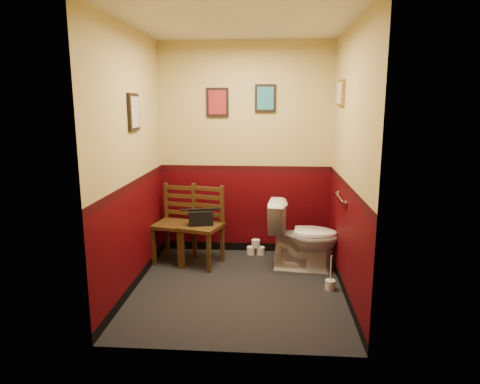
# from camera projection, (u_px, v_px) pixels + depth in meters

# --- Properties ---
(floor) EXTENTS (2.20, 2.40, 0.00)m
(floor) POSITION_uv_depth(u_px,v_px,m) (238.00, 288.00, 4.57)
(floor) COLOR black
(floor) RESTS_ON ground
(ceiling) EXTENTS (2.20, 2.40, 0.00)m
(ceiling) POSITION_uv_depth(u_px,v_px,m) (238.00, 21.00, 4.02)
(ceiling) COLOR silver
(ceiling) RESTS_ON ground
(wall_back) EXTENTS (2.20, 0.00, 2.70)m
(wall_back) POSITION_uv_depth(u_px,v_px,m) (245.00, 150.00, 5.47)
(wall_back) COLOR #410308
(wall_back) RESTS_ON ground
(wall_front) EXTENTS (2.20, 0.00, 2.70)m
(wall_front) POSITION_uv_depth(u_px,v_px,m) (226.00, 185.00, 3.12)
(wall_front) COLOR #410308
(wall_front) RESTS_ON ground
(wall_left) EXTENTS (0.00, 2.40, 2.70)m
(wall_left) POSITION_uv_depth(u_px,v_px,m) (131.00, 162.00, 4.37)
(wall_left) COLOR #410308
(wall_left) RESTS_ON ground
(wall_right) EXTENTS (0.00, 2.40, 2.70)m
(wall_right) POSITION_uv_depth(u_px,v_px,m) (349.00, 164.00, 4.22)
(wall_right) COLOR #410308
(wall_right) RESTS_ON ground
(grab_bar) EXTENTS (0.05, 0.56, 0.06)m
(grab_bar) POSITION_uv_depth(u_px,v_px,m) (340.00, 198.00, 4.55)
(grab_bar) COLOR silver
(grab_bar) RESTS_ON wall_right
(framed_print_back_a) EXTENTS (0.28, 0.04, 0.36)m
(framed_print_back_a) POSITION_uv_depth(u_px,v_px,m) (217.00, 102.00, 5.35)
(framed_print_back_a) COLOR black
(framed_print_back_a) RESTS_ON wall_back
(framed_print_back_b) EXTENTS (0.26, 0.04, 0.34)m
(framed_print_back_b) POSITION_uv_depth(u_px,v_px,m) (265.00, 98.00, 5.30)
(framed_print_back_b) COLOR black
(framed_print_back_b) RESTS_ON wall_back
(framed_print_left) EXTENTS (0.04, 0.30, 0.38)m
(framed_print_left) POSITION_uv_depth(u_px,v_px,m) (134.00, 112.00, 4.37)
(framed_print_left) COLOR black
(framed_print_left) RESTS_ON wall_left
(framed_print_right) EXTENTS (0.04, 0.34, 0.28)m
(framed_print_right) POSITION_uv_depth(u_px,v_px,m) (341.00, 93.00, 4.66)
(framed_print_right) COLOR olive
(framed_print_right) RESTS_ON wall_right
(toilet) EXTENTS (0.87, 0.55, 0.81)m
(toilet) POSITION_uv_depth(u_px,v_px,m) (303.00, 236.00, 5.03)
(toilet) COLOR white
(toilet) RESTS_ON floor
(toilet_brush) EXTENTS (0.11, 0.11, 0.38)m
(toilet_brush) POSITION_uv_depth(u_px,v_px,m) (330.00, 284.00, 4.52)
(toilet_brush) COLOR silver
(toilet_brush) RESTS_ON floor
(chair_left) EXTENTS (0.53, 0.53, 0.95)m
(chair_left) POSITION_uv_depth(u_px,v_px,m) (176.00, 223.00, 5.30)
(chair_left) COLOR #493116
(chair_left) RESTS_ON floor
(chair_right) EXTENTS (0.56, 0.56, 0.96)m
(chair_right) POSITION_uv_depth(u_px,v_px,m) (203.00, 226.00, 5.18)
(chair_right) COLOR #493116
(chair_right) RESTS_ON floor
(handbag) EXTENTS (0.31, 0.20, 0.21)m
(handbag) POSITION_uv_depth(u_px,v_px,m) (201.00, 218.00, 5.12)
(handbag) COLOR black
(handbag) RESTS_ON chair_right
(tp_stack) EXTENTS (0.23, 0.12, 0.20)m
(tp_stack) POSITION_uv_depth(u_px,v_px,m) (256.00, 248.00, 5.58)
(tp_stack) COLOR silver
(tp_stack) RESTS_ON floor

